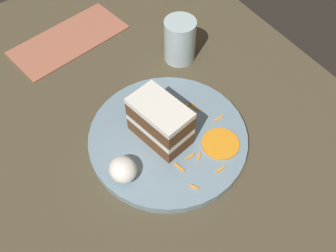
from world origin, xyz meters
name	(u,v)px	position (x,y,z in m)	size (l,w,h in m)	color
ground_plane	(154,170)	(0.00, 0.00, 0.00)	(6.00, 6.00, 0.00)	black
dining_table	(154,165)	(0.00, 0.00, 0.02)	(1.25, 0.90, 0.04)	#4C422D
plate	(168,138)	(-0.02, 0.05, 0.05)	(0.31, 0.31, 0.02)	gray
cake_slice	(160,121)	(-0.03, 0.04, 0.10)	(0.12, 0.09, 0.09)	brown
cream_dollop	(123,169)	(0.01, -0.07, 0.07)	(0.05, 0.05, 0.04)	white
orange_garnish	(221,144)	(0.05, 0.12, 0.06)	(0.07, 0.07, 0.00)	orange
carrot_shreds_scatter	(194,137)	(0.01, 0.09, 0.06)	(0.23, 0.15, 0.00)	orange
drinking_glass	(180,43)	(-0.20, 0.20, 0.08)	(0.07, 0.07, 0.10)	silver
menu_card	(69,40)	(-0.39, 0.01, 0.04)	(0.13, 0.27, 0.00)	#B2664C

